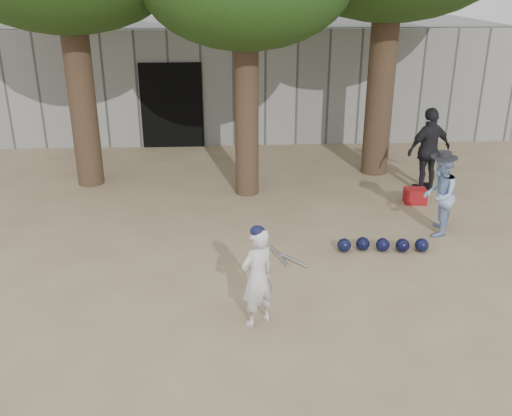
{
  "coord_description": "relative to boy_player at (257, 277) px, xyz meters",
  "views": [
    {
      "loc": [
        0.13,
        -7.03,
        4.23
      ],
      "look_at": [
        0.6,
        1.0,
        0.95
      ],
      "focal_mm": 40.0,
      "sensor_mm": 36.0,
      "label": 1
    }
  ],
  "objects": [
    {
      "name": "spectator_blue",
      "position": [
        3.31,
        2.62,
        0.04
      ],
      "size": [
        0.78,
        0.86,
        1.43
      ],
      "primitive_type": "imported",
      "rotation": [
        0.0,
        0.0,
        4.29
      ],
      "color": "#8BA9D7",
      "rests_on": "ground"
    },
    {
      "name": "back_building",
      "position": [
        -0.52,
        11.0,
        0.82
      ],
      "size": [
        16.0,
        5.24,
        3.0
      ],
      "color": "gray",
      "rests_on": "ground"
    },
    {
      "name": "helmet_row",
      "position": [
        2.19,
        1.98,
        -0.56
      ],
      "size": [
        1.51,
        0.34,
        0.23
      ],
      "color": "black",
      "rests_on": "ground"
    },
    {
      "name": "red_bag",
      "position": [
        3.41,
        4.08,
        -0.53
      ],
      "size": [
        0.45,
        0.36,
        0.3
      ],
      "primitive_type": "cube",
      "rotation": [
        0.0,
        0.0,
        -0.09
      ],
      "color": "maroon",
      "rests_on": "ground"
    },
    {
      "name": "boy_player",
      "position": [
        0.0,
        0.0,
        0.0
      ],
      "size": [
        0.59,
        0.55,
        1.35
      ],
      "primitive_type": "imported",
      "rotation": [
        0.0,
        0.0,
        3.74
      ],
      "color": "silver",
      "rests_on": "ground"
    },
    {
      "name": "bat_pile",
      "position": [
        0.56,
        1.78,
        -0.65
      ],
      "size": [
        0.57,
        0.76,
        0.06
      ],
      "color": "#BCBAC2",
      "rests_on": "ground"
    },
    {
      "name": "ground",
      "position": [
        -0.52,
        0.67,
        -0.68
      ],
      "size": [
        70.0,
        70.0,
        0.0
      ],
      "primitive_type": "plane",
      "color": "#937C5E",
      "rests_on": "ground"
    },
    {
      "name": "spectator_dark",
      "position": [
        3.85,
        4.8,
        0.21
      ],
      "size": [
        1.12,
        0.77,
        1.77
      ],
      "primitive_type": "imported",
      "rotation": [
        0.0,
        0.0,
        3.5
      ],
      "color": "black",
      "rests_on": "ground"
    }
  ]
}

